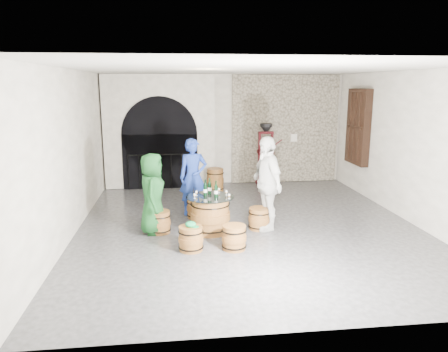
{
  "coord_description": "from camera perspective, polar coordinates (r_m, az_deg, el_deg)",
  "views": [
    {
      "loc": [
        -1.5,
        -8.42,
        2.9
      ],
      "look_at": [
        -0.49,
        0.09,
        1.05
      ],
      "focal_mm": 34.0,
      "sensor_mm": 36.0,
      "label": 1
    }
  ],
  "objects": [
    {
      "name": "person_green",
      "position": [
        8.44,
        -9.59,
        -2.37
      ],
      "size": [
        0.54,
        0.81,
        1.61
      ],
      "primitive_type": "imported",
      "rotation": [
        0.0,
        0.0,
        1.53
      ],
      "color": "#13441B",
      "rests_on": "ground"
    },
    {
      "name": "wall_right",
      "position": [
        9.88,
        23.77,
        3.58
      ],
      "size": [
        0.0,
        8.0,
        8.0
      ],
      "primitive_type": "plane",
      "rotation": [
        1.57,
        0.0,
        -1.57
      ],
      "color": "silver",
      "rests_on": "ground"
    },
    {
      "name": "side_barrel",
      "position": [
        11.71,
        -1.19,
        -0.56
      ],
      "size": [
        0.49,
        0.49,
        0.65
      ],
      "rotation": [
        0.0,
        0.0,
        -0.04
      ],
      "color": "brown",
      "rests_on": "ground"
    },
    {
      "name": "wall_back",
      "position": [
        12.58,
        0.13,
        6.24
      ],
      "size": [
        8.0,
        0.0,
        8.0
      ],
      "primitive_type": "plane",
      "rotation": [
        1.57,
        0.0,
        0.0
      ],
      "color": "silver",
      "rests_on": "ground"
    },
    {
      "name": "green_cap",
      "position": [
        7.55,
        -4.48,
        -6.51
      ],
      "size": [
        0.24,
        0.19,
        0.1
      ],
      "color": "#0B7F3E",
      "rests_on": "barrel_stool_near_left"
    },
    {
      "name": "tasting_glass_c",
      "position": [
        8.62,
        -2.46,
        -2.02
      ],
      "size": [
        0.05,
        0.05,
        0.1
      ],
      "primitive_type": null,
      "color": "#B37122",
      "rests_on": "barrel_table"
    },
    {
      "name": "barrel_table",
      "position": [
        8.49,
        -1.85,
        -5.2
      ],
      "size": [
        0.96,
        0.96,
        0.74
      ],
      "color": "brown",
      "rests_on": "ground"
    },
    {
      "name": "tasting_glass_e",
      "position": [
        8.2,
        0.69,
        -2.75
      ],
      "size": [
        0.05,
        0.05,
        0.1
      ],
      "primitive_type": null,
      "color": "#B37122",
      "rests_on": "barrel_table"
    },
    {
      "name": "barrel_stool_left",
      "position": [
        8.59,
        -8.67,
        -6.14
      ],
      "size": [
        0.45,
        0.45,
        0.44
      ],
      "color": "brown",
      "rests_on": "ground"
    },
    {
      "name": "tasting_glass_d",
      "position": [
        8.64,
        -0.69,
        -1.97
      ],
      "size": [
        0.05,
        0.05,
        0.1
      ],
      "primitive_type": null,
      "color": "#B37122",
      "rests_on": "barrel_table"
    },
    {
      "name": "stone_facing_panel",
      "position": [
        12.86,
        8.2,
        6.25
      ],
      "size": [
        3.2,
        0.12,
        3.18
      ],
      "primitive_type": "cube",
      "color": "tan",
      "rests_on": "ground"
    },
    {
      "name": "arched_opening",
      "position": [
        12.24,
        -8.63,
        5.85
      ],
      "size": [
        3.1,
        0.6,
        3.19
      ],
      "color": "silver",
      "rests_on": "ground"
    },
    {
      "name": "control_box",
      "position": [
        12.88,
        9.34,
        5.1
      ],
      "size": [
        0.18,
        0.1,
        0.22
      ],
      "primitive_type": "cube",
      "color": "silver",
      "rests_on": "wall_back"
    },
    {
      "name": "wall_front",
      "position": [
        4.85,
        11.53,
        -3.61
      ],
      "size": [
        8.0,
        0.0,
        8.0
      ],
      "primitive_type": "plane",
      "rotation": [
        -1.57,
        0.0,
        0.0
      ],
      "color": "silver",
      "rests_on": "ground"
    },
    {
      "name": "barrel_stool_right",
      "position": [
        8.74,
        4.77,
        -5.73
      ],
      "size": [
        0.45,
        0.45,
        0.44
      ],
      "color": "brown",
      "rests_on": "ground"
    },
    {
      "name": "barrel_stool_far",
      "position": [
        9.46,
        -3.67,
        -4.3
      ],
      "size": [
        0.45,
        0.45,
        0.44
      ],
      "color": "brown",
      "rests_on": "ground"
    },
    {
      "name": "corking_press",
      "position": [
        12.54,
        5.63,
        3.6
      ],
      "size": [
        0.74,
        0.42,
        1.79
      ],
      "rotation": [
        0.0,
        0.0,
        0.04
      ],
      "color": "#4F0D15",
      "rests_on": "ground"
    },
    {
      "name": "wall_left",
      "position": [
        8.76,
        -19.91,
        2.91
      ],
      "size": [
        0.0,
        8.0,
        8.0
      ],
      "primitive_type": "plane",
      "rotation": [
        1.57,
        0.0,
        1.57
      ],
      "color": "silver",
      "rests_on": "ground"
    },
    {
      "name": "barrel_stool_near_left",
      "position": [
        7.64,
        -4.47,
        -8.39
      ],
      "size": [
        0.45,
        0.45,
        0.44
      ],
      "color": "brown",
      "rests_on": "ground"
    },
    {
      "name": "tasting_glass_b",
      "position": [
        8.46,
        0.32,
        -2.27
      ],
      "size": [
        0.05,
        0.05,
        0.1
      ],
      "primitive_type": null,
      "color": "#B37122",
      "rests_on": "barrel_table"
    },
    {
      "name": "barrel_stool_near_right",
      "position": [
        7.67,
        1.36,
        -8.26
      ],
      "size": [
        0.45,
        0.45,
        0.44
      ],
      "color": "brown",
      "rests_on": "ground"
    },
    {
      "name": "person_white",
      "position": [
        8.58,
        5.75,
        -0.98
      ],
      "size": [
        0.71,
        1.2,
        1.91
      ],
      "primitive_type": "imported",
      "rotation": [
        0.0,
        0.0,
        -1.34
      ],
      "color": "silver",
      "rests_on": "ground"
    },
    {
      "name": "wine_bottle_center",
      "position": [
        8.31,
        -1.08,
        -1.97
      ],
      "size": [
        0.08,
        0.08,
        0.32
      ],
      "color": "black",
      "rests_on": "barrel_table"
    },
    {
      "name": "person_blue",
      "position": [
        9.55,
        -4.16,
        -0.13
      ],
      "size": [
        0.67,
        0.48,
        1.74
      ],
      "primitive_type": "imported",
      "rotation": [
        0.0,
        0.0,
        0.11
      ],
      "color": "navy",
      "rests_on": "ground"
    },
    {
      "name": "tasting_glass_f",
      "position": [
        8.45,
        -3.73,
        -2.33
      ],
      "size": [
        0.05,
        0.05,
        0.1
      ],
      "primitive_type": null,
      "color": "#B37122",
      "rests_on": "barrel_table"
    },
    {
      "name": "ceiling",
      "position": [
        8.56,
        3.44,
        14.17
      ],
      "size": [
        8.0,
        8.0,
        0.0
      ],
      "primitive_type": "plane",
      "rotation": [
        3.14,
        0.0,
        0.0
      ],
      "color": "beige",
      "rests_on": "wall_back"
    },
    {
      "name": "tasting_glass_a",
      "position": [
        8.24,
        -3.97,
        -2.7
      ],
      "size": [
        0.05,
        0.05,
        0.1
      ],
      "primitive_type": null,
      "color": "#B37122",
      "rests_on": "barrel_table"
    },
    {
      "name": "ground",
      "position": [
        9.03,
        3.18,
        -6.57
      ],
      "size": [
        8.0,
        8.0,
        0.0
      ],
      "primitive_type": "plane",
      "color": "#2B2B2D",
      "rests_on": "ground"
    },
    {
      "name": "wine_bottle_right",
      "position": [
        8.55,
        -1.95,
        -1.57
      ],
      "size": [
        0.08,
        0.08,
        0.32
      ],
      "color": "black",
      "rests_on": "barrel_table"
    },
    {
      "name": "shuttered_window",
      "position": [
        11.92,
        17.55,
        6.32
      ],
      "size": [
        0.23,
        1.1,
        2.0
      ],
      "color": "black",
      "rests_on": "wall_right"
    },
    {
      "name": "wine_bottle_left",
      "position": [
        8.42,
        -2.53,
        -1.79
      ],
      "size": [
        0.08,
        0.08,
        0.32
      ],
      "color": "black",
      "rests_on": "barrel_table"
    }
  ]
}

